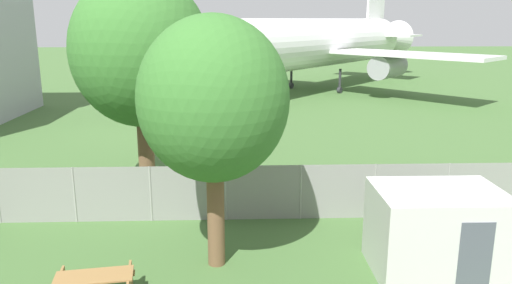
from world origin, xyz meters
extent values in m
cylinder|color=gray|center=(-7.64, 10.84, 0.96)|extent=(0.07, 0.07, 1.93)
cylinder|color=gray|center=(-5.09, 10.84, 0.96)|extent=(0.07, 0.07, 1.93)
cylinder|color=gray|center=(-2.55, 10.84, 0.96)|extent=(0.07, 0.07, 1.93)
cylinder|color=gray|center=(0.00, 10.84, 0.96)|extent=(0.07, 0.07, 1.93)
cylinder|color=gray|center=(2.55, 10.84, 0.96)|extent=(0.07, 0.07, 1.93)
cylinder|color=gray|center=(5.09, 10.84, 0.96)|extent=(0.07, 0.07, 1.93)
cube|color=gray|center=(0.00, 10.84, 0.96)|extent=(56.00, 0.01, 1.93)
cylinder|color=white|center=(4.27, 41.11, 4.51)|extent=(23.22, 26.51, 4.51)
cone|color=white|center=(-7.06, 27.57, 4.51)|extent=(6.35, 6.35, 4.51)
cone|color=white|center=(15.96, 55.08, 4.51)|extent=(6.72, 6.92, 4.06)
cube|color=white|center=(12.30, 36.40, 3.83)|extent=(12.49, 13.17, 0.30)
cylinder|color=#939399|center=(10.97, 38.04, 2.67)|extent=(4.16, 4.41, 2.03)
cube|color=white|center=(-1.78, 48.18, 3.83)|extent=(14.04, 10.99, 0.30)
cylinder|color=#939399|center=(0.07, 47.16, 2.67)|extent=(4.16, 4.41, 2.03)
cube|color=white|center=(13.28, 51.88, 4.96)|extent=(9.92, 9.13, 0.20)
cylinder|color=#2D2D33|center=(-2.15, 33.43, 1.13)|extent=(0.24, 0.24, 2.25)
cylinder|color=#2D2D33|center=(-2.15, 33.43, 0.28)|extent=(0.59, 0.62, 0.56)
cylinder|color=#2D2D33|center=(7.33, 40.55, 1.13)|extent=(0.24, 0.24, 2.25)
cylinder|color=#2D2D33|center=(7.33, 40.55, 0.28)|extent=(0.59, 0.62, 0.56)
cylinder|color=#2D2D33|center=(3.18, 44.02, 1.13)|extent=(0.24, 0.24, 2.25)
cylinder|color=#2D2D33|center=(3.18, 44.02, 0.28)|extent=(0.59, 0.62, 0.56)
cube|color=silver|center=(3.18, 7.02, 1.17)|extent=(3.35, 2.49, 2.33)
cube|color=#4C515B|center=(3.67, 5.77, 1.00)|extent=(0.84, 0.03, 1.90)
cube|color=olive|center=(-5.60, 5.71, 0.74)|extent=(1.92, 1.02, 0.04)
cube|color=olive|center=(-5.68, 6.26, 0.44)|extent=(1.85, 0.55, 0.04)
cylinder|color=brown|center=(-2.75, 7.67, 1.50)|extent=(0.48, 0.48, 2.99)
ellipsoid|color=#38702D|center=(-2.75, 7.67, 4.68)|extent=(3.98, 3.98, 4.38)
cylinder|color=brown|center=(-5.82, 14.29, 1.63)|extent=(0.64, 0.64, 3.27)
ellipsoid|color=#38702D|center=(-5.82, 14.29, 5.54)|extent=(5.34, 5.34, 5.87)
camera|label=1|loc=(-2.12, -5.21, 6.71)|focal=35.00mm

